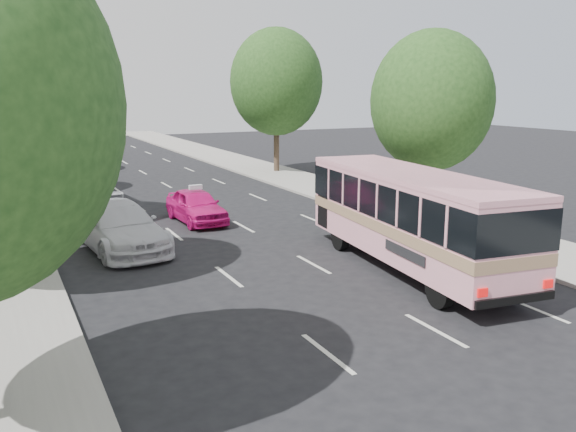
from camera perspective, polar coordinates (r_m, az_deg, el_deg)
ground at (r=15.87m, az=6.12°, el=-8.69°), size 120.00×120.00×0.00m
sidewalk_right at (r=36.88m, az=0.84°, el=3.37°), size 4.00×90.00×0.12m
tree_right_near at (r=26.46m, az=13.53°, el=10.84°), size 5.10×5.10×7.95m
tree_right_far at (r=40.27m, az=-0.98°, el=12.76°), size 6.00×6.00×9.35m
pink_bus at (r=19.04m, az=11.47°, el=0.59°), size 3.44×9.78×3.06m
pink_taxi at (r=25.84m, az=-8.59°, el=0.96°), size 1.82×4.19×1.41m
white_pickup at (r=22.04m, az=-15.53°, el=-0.94°), size 2.93×5.90×1.65m
tour_coach_front at (r=35.49m, az=-23.29°, el=5.51°), size 4.06×12.32×3.62m
tour_coach_rear at (r=49.42m, az=-22.66°, el=7.34°), size 4.21×13.36×3.93m
taxi_roof_sign at (r=25.70m, az=-8.64°, el=2.70°), size 0.56×0.20×0.18m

